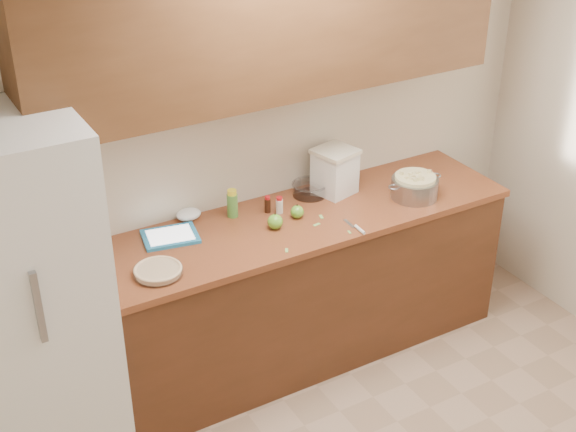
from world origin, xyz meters
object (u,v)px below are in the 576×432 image
colander (415,187)px  tablet (170,236)px  flour_canister (335,171)px  pie (158,271)px

colander → tablet: size_ratio=1.13×
colander → flour_canister: (-0.37, 0.28, 0.07)m
tablet → colander: bearing=-0.1°
pie → tablet: (0.19, 0.30, -0.01)m
flour_canister → tablet: (-1.04, -0.02, -0.13)m
pie → flour_canister: flour_canister is taller
pie → flour_canister: bearing=14.3°
flour_canister → tablet: bearing=-179.1°
pie → colander: colander is taller
pie → tablet: bearing=57.7°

